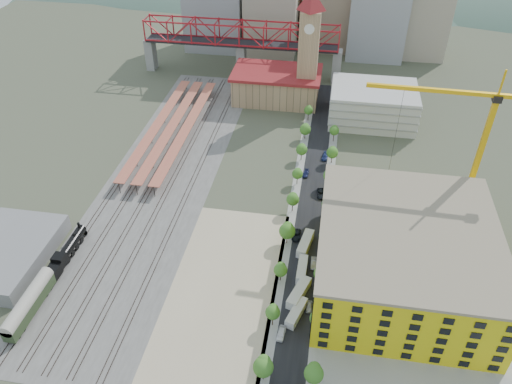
% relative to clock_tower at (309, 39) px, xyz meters
% --- Properties ---
extents(ground, '(400.00, 400.00, 0.00)m').
position_rel_clock_tower_xyz_m(ground, '(-8.00, -79.99, -28.70)').
color(ground, '#474C38').
rests_on(ground, ground).
extents(ballast_strip, '(36.00, 165.00, 0.06)m').
position_rel_clock_tower_xyz_m(ballast_strip, '(-44.00, -62.49, -28.67)').
color(ballast_strip, '#605E59').
rests_on(ballast_strip, ground).
extents(dirt_lot, '(28.00, 67.00, 0.06)m').
position_rel_clock_tower_xyz_m(dirt_lot, '(-12.00, -111.49, -28.67)').
color(dirt_lot, tan).
rests_on(dirt_lot, ground).
extents(street_asphalt, '(12.00, 170.00, 0.06)m').
position_rel_clock_tower_xyz_m(street_asphalt, '(8.00, -64.99, -28.67)').
color(street_asphalt, black).
rests_on(street_asphalt, ground).
extents(sidewalk_west, '(3.00, 170.00, 0.04)m').
position_rel_clock_tower_xyz_m(sidewalk_west, '(2.50, -64.99, -28.68)').
color(sidewalk_west, gray).
rests_on(sidewalk_west, ground).
extents(sidewalk_east, '(3.00, 170.00, 0.04)m').
position_rel_clock_tower_xyz_m(sidewalk_east, '(13.50, -64.99, -28.68)').
color(sidewalk_east, gray).
rests_on(sidewalk_east, ground).
extents(construction_pad, '(50.00, 90.00, 0.06)m').
position_rel_clock_tower_xyz_m(construction_pad, '(37.00, -99.99, -28.67)').
color(construction_pad, gray).
rests_on(construction_pad, ground).
extents(rail_tracks, '(26.56, 160.00, 0.18)m').
position_rel_clock_tower_xyz_m(rail_tracks, '(-45.80, -62.49, -28.55)').
color(rail_tracks, '#382B23').
rests_on(rail_tracks, ground).
extents(platform_canopies, '(16.00, 80.00, 4.12)m').
position_rel_clock_tower_xyz_m(platform_canopies, '(-49.00, -34.99, -24.70)').
color(platform_canopies, '#B96847').
rests_on(platform_canopies, ground).
extents(station_hall, '(38.00, 24.00, 13.10)m').
position_rel_clock_tower_xyz_m(station_hall, '(-13.00, 2.01, -22.03)').
color(station_hall, tan).
rests_on(station_hall, ground).
extents(clock_tower, '(12.00, 12.00, 52.00)m').
position_rel_clock_tower_xyz_m(clock_tower, '(0.00, 0.00, 0.00)').
color(clock_tower, tan).
rests_on(clock_tower, ground).
extents(parking_garage, '(34.00, 26.00, 14.00)m').
position_rel_clock_tower_xyz_m(parking_garage, '(28.00, -9.99, -21.70)').
color(parking_garage, silver).
rests_on(parking_garage, ground).
extents(truss_bridge, '(94.00, 9.60, 25.60)m').
position_rel_clock_tower_xyz_m(truss_bridge, '(-33.00, 25.01, -9.83)').
color(truss_bridge, gray).
rests_on(truss_bridge, ground).
extents(construction_building, '(44.60, 50.60, 18.80)m').
position_rel_clock_tower_xyz_m(construction_building, '(34.00, -99.99, -19.29)').
color(construction_building, yellow).
rests_on(construction_building, ground).
extents(warehouse, '(22.00, 32.00, 5.00)m').
position_rel_clock_tower_xyz_m(warehouse, '(-74.00, -109.99, -26.20)').
color(warehouse, gray).
rests_on(warehouse, ground).
extents(street_trees, '(15.40, 124.40, 8.00)m').
position_rel_clock_tower_xyz_m(street_trees, '(8.00, -74.99, -28.70)').
color(street_trees, '#3B7021').
rests_on(street_trees, ground).
extents(skyline, '(133.00, 46.00, 60.00)m').
position_rel_clock_tower_xyz_m(skyline, '(-0.53, 62.32, -5.89)').
color(skyline, '#9EA0A3').
rests_on(skyline, ground).
extents(distant_hills, '(647.00, 264.00, 227.00)m').
position_rel_clock_tower_xyz_m(distant_hills, '(37.28, 180.01, -108.23)').
color(distant_hills, '#4C6B59').
rests_on(distant_hills, ground).
extents(locomotive, '(3.11, 23.98, 6.00)m').
position_rel_clock_tower_xyz_m(locomotive, '(-58.00, -106.77, -26.46)').
color(locomotive, black).
rests_on(locomotive, ground).
extents(coach, '(3.44, 19.99, 6.27)m').
position_rel_clock_tower_xyz_m(coach, '(-58.00, -126.15, -25.36)').
color(coach, '#2D3E22').
rests_on(coach, ground).
extents(tower_crane, '(46.06, 3.02, 49.16)m').
position_rel_clock_tower_xyz_m(tower_crane, '(51.14, -69.89, 1.64)').
color(tower_crane, '#F1B40F').
rests_on(tower_crane, ground).
extents(site_trailer_a, '(5.07, 9.57, 2.54)m').
position_rel_clock_tower_xyz_m(site_trailer_a, '(8.00, -116.27, -27.43)').
color(site_trailer_a, silver).
rests_on(site_trailer_a, ground).
extents(site_trailer_b, '(5.87, 10.76, 2.85)m').
position_rel_clock_tower_xyz_m(site_trailer_b, '(8.00, -109.87, -27.27)').
color(site_trailer_b, silver).
rests_on(site_trailer_b, ground).
extents(site_trailer_c, '(2.58, 9.34, 2.55)m').
position_rel_clock_tower_xyz_m(site_trailer_c, '(8.00, -101.22, -27.42)').
color(site_trailer_c, silver).
rests_on(site_trailer_c, ground).
extents(site_trailer_d, '(4.48, 10.61, 2.82)m').
position_rel_clock_tower_xyz_m(site_trailer_d, '(8.00, -90.89, -27.29)').
color(site_trailer_d, silver).
rests_on(site_trailer_d, ground).
extents(car_0, '(2.21, 4.72, 1.56)m').
position_rel_clock_tower_xyz_m(car_0, '(5.00, -122.73, -27.91)').
color(car_0, white).
rests_on(car_0, ground).
extents(car_1, '(1.81, 4.34, 1.40)m').
position_rel_clock_tower_xyz_m(car_1, '(5.00, -122.54, -28.00)').
color(car_1, '#AAA8AE').
rests_on(car_1, ground).
extents(car_2, '(2.54, 5.41, 1.49)m').
position_rel_clock_tower_xyz_m(car_2, '(5.00, -86.93, -27.95)').
color(car_2, black).
rests_on(car_2, ground).
extents(car_3, '(2.19, 4.66, 1.31)m').
position_rel_clock_tower_xyz_m(car_3, '(5.00, -54.48, -28.04)').
color(car_3, '#1A204C').
rests_on(car_3, ground).
extents(car_4, '(1.56, 3.84, 1.30)m').
position_rel_clock_tower_xyz_m(car_4, '(11.00, -113.37, -28.04)').
color(car_4, silver).
rests_on(car_4, ground).
extents(car_5, '(1.78, 4.68, 1.53)m').
position_rel_clock_tower_xyz_m(car_5, '(11.00, -97.80, -27.93)').
color(car_5, '#A8A7AD').
rests_on(car_5, ground).
extents(car_6, '(3.16, 5.88, 1.57)m').
position_rel_clock_tower_xyz_m(car_6, '(11.00, -65.32, -27.91)').
color(car_6, black).
rests_on(car_6, ground).
extents(car_7, '(2.56, 5.35, 1.51)m').
position_rel_clock_tower_xyz_m(car_7, '(11.00, -42.42, -27.94)').
color(car_7, navy).
rests_on(car_7, ground).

